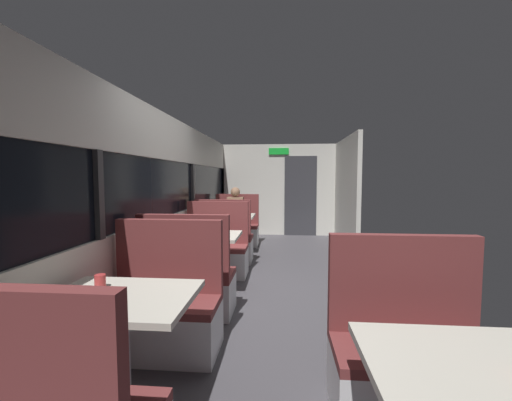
{
  "coord_description": "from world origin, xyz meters",
  "views": [
    {
      "loc": [
        0.11,
        -3.95,
        1.47
      ],
      "look_at": [
        -0.53,
        3.59,
        0.92
      ],
      "focal_mm": 22.42,
      "sensor_mm": 36.0,
      "label": 1
    }
  ],
  "objects_px": {
    "bench_far_window_facing_end": "(225,243)",
    "bench_front_aisle_facing_entry": "(410,364)",
    "bench_mid_window_facing_entry": "(216,253)",
    "bench_far_window_facing_entry": "(236,230)",
    "dining_table_mid_window": "(204,242)",
    "bench_near_window_facing_entry": "(163,312)",
    "bench_mid_window_facing_end": "(189,284)",
    "seated_passenger": "(236,221)",
    "dining_table_near_window": "(121,311)",
    "dining_table_front_aisle": "(484,392)",
    "coffee_cup_primary": "(100,281)",
    "dining_table_far_window": "(231,220)"
  },
  "relations": [
    {
      "from": "bench_mid_window_facing_entry",
      "to": "bench_front_aisle_facing_entry",
      "type": "bearing_deg",
      "value": -56.7
    },
    {
      "from": "bench_far_window_facing_entry",
      "to": "coffee_cup_primary",
      "type": "relative_size",
      "value": 12.22
    },
    {
      "from": "dining_table_far_window",
      "to": "bench_front_aisle_facing_entry",
      "type": "distance_m",
      "value": 4.53
    },
    {
      "from": "bench_far_window_facing_entry",
      "to": "dining_table_front_aisle",
      "type": "xyz_separation_m",
      "value": [
        1.79,
        -5.55,
        0.31
      ]
    },
    {
      "from": "dining_table_near_window",
      "to": "coffee_cup_primary",
      "type": "height_order",
      "value": "coffee_cup_primary"
    },
    {
      "from": "bench_near_window_facing_entry",
      "to": "bench_far_window_facing_end",
      "type": "height_order",
      "value": "same"
    },
    {
      "from": "dining_table_front_aisle",
      "to": "coffee_cup_primary",
      "type": "distance_m",
      "value": 2.12
    },
    {
      "from": "bench_mid_window_facing_entry",
      "to": "dining_table_far_window",
      "type": "distance_m",
      "value": 1.46
    },
    {
      "from": "dining_table_far_window",
      "to": "bench_mid_window_facing_entry",
      "type": "bearing_deg",
      "value": -90.0
    },
    {
      "from": "dining_table_mid_window",
      "to": "bench_far_window_facing_end",
      "type": "distance_m",
      "value": 1.46
    },
    {
      "from": "bench_near_window_facing_entry",
      "to": "bench_far_window_facing_end",
      "type": "relative_size",
      "value": 1.0
    },
    {
      "from": "bench_near_window_facing_entry",
      "to": "bench_front_aisle_facing_entry",
      "type": "xyz_separation_m",
      "value": [
        1.79,
        -0.6,
        0.0
      ]
    },
    {
      "from": "bench_near_window_facing_entry",
      "to": "dining_table_far_window",
      "type": "height_order",
      "value": "bench_near_window_facing_entry"
    },
    {
      "from": "bench_mid_window_facing_end",
      "to": "coffee_cup_primary",
      "type": "height_order",
      "value": "bench_mid_window_facing_end"
    },
    {
      "from": "bench_mid_window_facing_end",
      "to": "seated_passenger",
      "type": "bearing_deg",
      "value": 90.0
    },
    {
      "from": "bench_near_window_facing_entry",
      "to": "dining_table_front_aisle",
      "type": "height_order",
      "value": "bench_near_window_facing_entry"
    },
    {
      "from": "dining_table_near_window",
      "to": "dining_table_front_aisle",
      "type": "xyz_separation_m",
      "value": [
        1.79,
        -0.6,
        0.0
      ]
    },
    {
      "from": "dining_table_mid_window",
      "to": "bench_mid_window_facing_entry",
      "type": "bearing_deg",
      "value": 90.0
    },
    {
      "from": "bench_mid_window_facing_entry",
      "to": "coffee_cup_primary",
      "type": "relative_size",
      "value": 12.22
    },
    {
      "from": "bench_near_window_facing_entry",
      "to": "bench_mid_window_facing_entry",
      "type": "height_order",
      "value": "same"
    },
    {
      "from": "bench_front_aisle_facing_entry",
      "to": "dining_table_front_aisle",
      "type": "bearing_deg",
      "value": -90.0
    },
    {
      "from": "bench_far_window_facing_entry",
      "to": "bench_front_aisle_facing_entry",
      "type": "relative_size",
      "value": 1.0
    },
    {
      "from": "dining_table_mid_window",
      "to": "bench_far_window_facing_entry",
      "type": "bearing_deg",
      "value": 90.0
    },
    {
      "from": "bench_far_window_facing_entry",
      "to": "dining_table_front_aisle",
      "type": "relative_size",
      "value": 1.22
    },
    {
      "from": "bench_mid_window_facing_entry",
      "to": "seated_passenger",
      "type": "xyz_separation_m",
      "value": [
        0.0,
        2.05,
        0.21
      ]
    },
    {
      "from": "dining_table_front_aisle",
      "to": "seated_passenger",
      "type": "bearing_deg",
      "value": 108.1
    },
    {
      "from": "bench_near_window_facing_entry",
      "to": "seated_passenger",
      "type": "bearing_deg",
      "value": 90.0
    },
    {
      "from": "dining_table_near_window",
      "to": "bench_front_aisle_facing_entry",
      "type": "height_order",
      "value": "bench_front_aisle_facing_entry"
    },
    {
      "from": "bench_far_window_facing_end",
      "to": "bench_front_aisle_facing_entry",
      "type": "xyz_separation_m",
      "value": [
        1.79,
        -3.45,
        0.0
      ]
    },
    {
      "from": "bench_far_window_facing_entry",
      "to": "coffee_cup_primary",
      "type": "distance_m",
      "value": 4.86
    },
    {
      "from": "seated_passenger",
      "to": "bench_near_window_facing_entry",
      "type": "bearing_deg",
      "value": -90.0
    },
    {
      "from": "dining_table_mid_window",
      "to": "dining_table_front_aisle",
      "type": "distance_m",
      "value": 3.26
    },
    {
      "from": "dining_table_near_window",
      "to": "bench_near_window_facing_entry",
      "type": "distance_m",
      "value": 0.77
    },
    {
      "from": "bench_front_aisle_facing_entry",
      "to": "seated_passenger",
      "type": "xyz_separation_m",
      "value": [
        -1.79,
        4.78,
        0.21
      ]
    },
    {
      "from": "bench_far_window_facing_entry",
      "to": "seated_passenger",
      "type": "bearing_deg",
      "value": -90.0
    },
    {
      "from": "bench_mid_window_facing_end",
      "to": "bench_far_window_facing_end",
      "type": "xyz_separation_m",
      "value": [
        0.0,
        2.13,
        0.0
      ]
    },
    {
      "from": "bench_near_window_facing_entry",
      "to": "dining_table_front_aisle",
      "type": "bearing_deg",
      "value": -35.98
    },
    {
      "from": "bench_mid_window_facing_entry",
      "to": "coffee_cup_primary",
      "type": "distance_m",
      "value": 2.75
    },
    {
      "from": "bench_far_window_facing_end",
      "to": "bench_front_aisle_facing_entry",
      "type": "height_order",
      "value": "same"
    },
    {
      "from": "bench_near_window_facing_entry",
      "to": "dining_table_far_window",
      "type": "relative_size",
      "value": 1.22
    },
    {
      "from": "bench_mid_window_facing_entry",
      "to": "bench_mid_window_facing_end",
      "type": "bearing_deg",
      "value": -90.0
    },
    {
      "from": "bench_mid_window_facing_entry",
      "to": "bench_far_window_facing_end",
      "type": "height_order",
      "value": "same"
    },
    {
      "from": "dining_table_front_aisle",
      "to": "bench_far_window_facing_end",
      "type": "bearing_deg",
      "value": 113.32
    },
    {
      "from": "dining_table_near_window",
      "to": "bench_far_window_facing_entry",
      "type": "relative_size",
      "value": 0.82
    },
    {
      "from": "bench_mid_window_facing_entry",
      "to": "dining_table_mid_window",
      "type": "bearing_deg",
      "value": -90.0
    },
    {
      "from": "dining_table_mid_window",
      "to": "bench_front_aisle_facing_entry",
      "type": "height_order",
      "value": "bench_front_aisle_facing_entry"
    },
    {
      "from": "bench_far_window_facing_end",
      "to": "dining_table_front_aisle",
      "type": "xyz_separation_m",
      "value": [
        1.79,
        -4.15,
        0.31
      ]
    },
    {
      "from": "bench_far_window_facing_entry",
      "to": "bench_front_aisle_facing_entry",
      "type": "distance_m",
      "value": 5.17
    },
    {
      "from": "bench_mid_window_facing_entry",
      "to": "bench_far_window_facing_entry",
      "type": "height_order",
      "value": "same"
    },
    {
      "from": "dining_table_far_window",
      "to": "coffee_cup_primary",
      "type": "distance_m",
      "value": 4.14
    }
  ]
}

